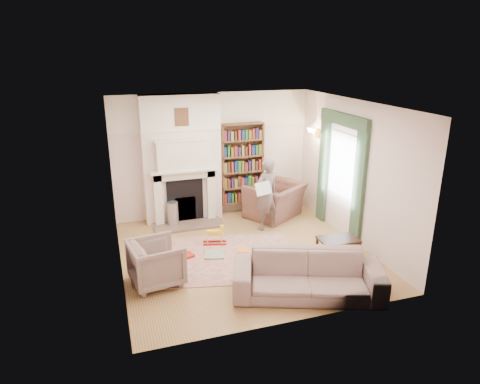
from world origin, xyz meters
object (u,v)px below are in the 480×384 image
object	(u,v)px
sofa	(308,275)
man_reading	(266,194)
paraffin_heater	(173,214)
bookcase	(242,164)
coffee_table	(338,250)
rocking_horse	(215,235)
armchair_left	(156,263)
armchair_reading	(275,201)

from	to	relation	value
sofa	man_reading	bearing A→B (deg)	103.38
man_reading	paraffin_heater	xyz separation A→B (m)	(-1.87, 0.77, -0.51)
bookcase	coffee_table	xyz separation A→B (m)	(0.87, -2.94, -0.95)
man_reading	rocking_horse	world-z (taller)	man_reading
bookcase	paraffin_heater	size ratio (longest dim) A/B	3.36
paraffin_heater	coffee_table	bearing A→B (deg)	-44.85
bookcase	armchair_left	xyz separation A→B (m)	(-2.36, -2.70, -0.80)
armchair_left	rocking_horse	xyz separation A→B (m)	(1.28, 1.14, -0.17)
armchair_reading	sofa	distance (m)	3.32
armchair_reading	bookcase	bearing A→B (deg)	-74.38
sofa	paraffin_heater	bearing A→B (deg)	134.88
armchair_reading	sofa	world-z (taller)	armchair_reading
coffee_table	armchair_reading	bearing A→B (deg)	98.76
coffee_table	rocking_horse	size ratio (longest dim) A/B	1.53
armchair_reading	rocking_horse	size ratio (longest dim) A/B	2.63
armchair_reading	rocking_horse	xyz separation A→B (m)	(-1.70, -1.02, -0.19)
sofa	coffee_table	size ratio (longest dim) A/B	3.31
sofa	armchair_left	bearing A→B (deg)	174.37
bookcase	man_reading	size ratio (longest dim) A/B	1.18
rocking_horse	armchair_reading	bearing A→B (deg)	46.09
coffee_table	paraffin_heater	distance (m)	3.63
bookcase	paraffin_heater	xyz separation A→B (m)	(-1.71, -0.38, -0.90)
bookcase	armchair_left	bearing A→B (deg)	-131.10
bookcase	man_reading	world-z (taller)	bookcase
armchair_reading	paraffin_heater	xyz separation A→B (m)	(-2.32, 0.17, -0.11)
bookcase	armchair_reading	distance (m)	1.14
armchair_reading	coffee_table	bearing A→B (deg)	63.12
bookcase	sofa	size ratio (longest dim) A/B	0.80
armchair_left	man_reading	size ratio (longest dim) A/B	0.52
man_reading	armchair_left	bearing A→B (deg)	11.91
paraffin_heater	rocking_horse	bearing A→B (deg)	-62.27
bookcase	sofa	xyz separation A→B (m)	(-0.15, -3.78, -0.84)
rocking_horse	man_reading	bearing A→B (deg)	33.69
sofa	paraffin_heater	distance (m)	3.74
sofa	paraffin_heater	size ratio (longest dim) A/B	4.21
bookcase	coffee_table	size ratio (longest dim) A/B	2.64
armchair_left	rocking_horse	world-z (taller)	armchair_left
man_reading	coffee_table	xyz separation A→B (m)	(0.70, -1.80, -0.56)
sofa	paraffin_heater	world-z (taller)	sofa
paraffin_heater	rocking_horse	size ratio (longest dim) A/B	1.20
armchair_reading	paraffin_heater	bearing A→B (deg)	-36.94
armchair_left	armchair_reading	bearing A→B (deg)	-63.55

